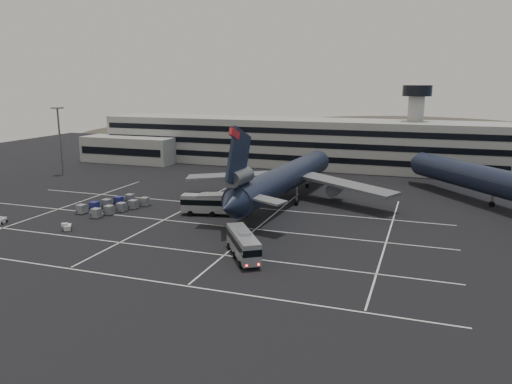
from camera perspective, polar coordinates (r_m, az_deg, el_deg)
ground at (r=87.71m, az=-8.36°, el=-4.20°), size 260.00×260.00×0.00m
lane_markings at (r=87.90m, az=-7.59°, el=-4.14°), size 90.00×55.62×0.01m
terminal at (r=152.47m, az=3.06°, el=5.70°), size 125.00×26.00×24.00m
hills at (r=247.91m, az=14.19°, el=3.56°), size 352.00×180.00×44.00m
lightpole_left at (r=145.02m, az=-21.57°, el=6.44°), size 2.40×2.40×18.28m
trijet_main at (r=104.61m, az=3.30°, el=1.61°), size 47.34×57.68×18.08m
trijet_far at (r=110.99m, az=25.91°, el=1.08°), size 40.34×48.82×18.08m
bus_near at (r=72.53m, az=-1.49°, el=-5.83°), size 8.58×11.01×4.05m
bus_far at (r=95.42m, az=-4.87°, el=-1.27°), size 12.54×5.43×4.32m
tug_a at (r=100.79m, az=-27.16°, el=-2.92°), size 1.79×2.38×1.37m
tug_b at (r=91.80m, az=-20.73°, el=-3.77°), size 2.16×2.35×1.30m
uld_cluster at (r=103.36m, az=-15.92°, el=-1.49°), size 10.69×15.05×1.78m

